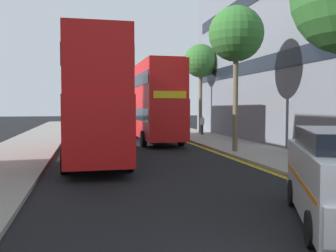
# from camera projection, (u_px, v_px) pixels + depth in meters

# --- Properties ---
(sidewalk_right) EXTENTS (4.00, 80.00, 0.14)m
(sidewalk_right) POSITION_uv_depth(u_px,v_px,m) (249.00, 149.00, 21.57)
(sidewalk_right) COLOR gray
(sidewalk_right) RESTS_ON ground
(sidewalk_left) EXTENTS (4.00, 80.00, 0.14)m
(sidewalk_left) POSITION_uv_depth(u_px,v_px,m) (13.00, 156.00, 18.75)
(sidewalk_left) COLOR gray
(sidewalk_left) RESTS_ON ground
(kerb_line_outer) EXTENTS (0.10, 56.00, 0.01)m
(kerb_line_outer) POSITION_uv_depth(u_px,v_px,m) (228.00, 156.00, 19.17)
(kerb_line_outer) COLOR yellow
(kerb_line_outer) RESTS_ON ground
(kerb_line_inner) EXTENTS (0.10, 56.00, 0.01)m
(kerb_line_inner) POSITION_uv_depth(u_px,v_px,m) (226.00, 156.00, 19.14)
(kerb_line_inner) COLOR yellow
(kerb_line_inner) RESTS_ON ground
(double_decker_bus_away) EXTENTS (2.81, 10.81, 5.64)m
(double_decker_bus_away) POSITION_uv_depth(u_px,v_px,m) (95.00, 98.00, 17.64)
(double_decker_bus_away) COLOR red
(double_decker_bus_away) RESTS_ON ground
(double_decker_bus_oncoming) EXTENTS (2.93, 10.85, 5.64)m
(double_decker_bus_oncoming) POSITION_uv_depth(u_px,v_px,m) (153.00, 100.00, 27.04)
(double_decker_bus_oncoming) COLOR red
(double_decker_bus_oncoming) RESTS_ON ground
(pedestrian_far) EXTENTS (0.34, 0.22, 1.62)m
(pedestrian_far) POSITION_uv_depth(u_px,v_px,m) (202.00, 125.00, 31.78)
(pedestrian_far) COLOR #2D2D38
(pedestrian_far) RESTS_ON sidewalk_right
(street_tree_mid) EXTENTS (3.00, 3.00, 7.90)m
(street_tree_mid) POSITION_uv_depth(u_px,v_px,m) (236.00, 35.00, 20.00)
(street_tree_mid) COLOR #6B6047
(street_tree_mid) RESTS_ON sidewalk_right
(street_tree_far) EXTENTS (3.04, 3.04, 8.08)m
(street_tree_far) POSITION_uv_depth(u_px,v_px,m) (201.00, 62.00, 33.44)
(street_tree_far) COLOR #6B6047
(street_tree_far) RESTS_ON sidewalk_right
(townhouse_terrace_right) EXTENTS (10.08, 28.00, 14.11)m
(townhouse_terrace_right) POSITION_uv_depth(u_px,v_px,m) (326.00, 42.00, 25.49)
(townhouse_terrace_right) COLOR slate
(townhouse_terrace_right) RESTS_ON ground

